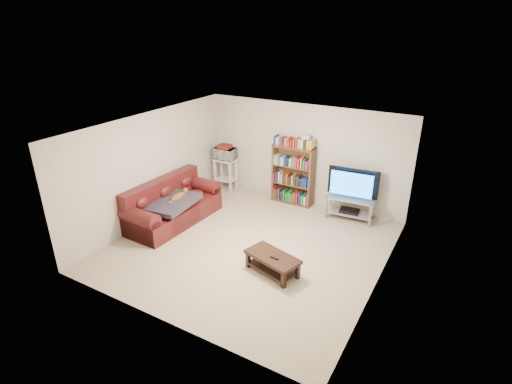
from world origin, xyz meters
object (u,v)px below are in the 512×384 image
Objects in this scene: sofa at (171,207)px; tv_stand at (350,204)px; coffee_table at (272,261)px; bookshelf at (293,174)px.

tv_stand is at bearing 33.55° from sofa.
coffee_table is 3.06m from bookshelf.
sofa is 3.99m from tv_stand.
coffee_table is 2.78m from tv_stand.
bookshelf reaches higher than sofa.
sofa is at bearing -177.18° from coffee_table.
tv_stand is (0.52, 2.72, 0.10)m from coffee_table.
sofa reaches higher than tv_stand.
sofa is 2.96m from bookshelf.
sofa is 1.55× the size of bookshelf.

